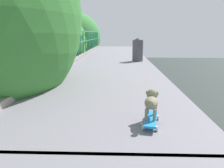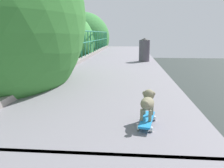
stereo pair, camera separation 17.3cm
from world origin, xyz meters
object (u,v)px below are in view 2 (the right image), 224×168
(city_bus, at_px, (10,84))
(litter_bin, at_px, (144,49))
(small_dog, at_px, (148,101))
(toy_skateboard, at_px, (147,120))

(city_bus, bearing_deg, litter_bin, -41.32)
(small_dog, relative_size, litter_bin, 0.45)
(toy_skateboard, relative_size, small_dog, 1.37)
(toy_skateboard, xyz_separation_m, litter_bin, (0.31, 6.44, 0.40))
(city_bus, distance_m, small_dog, 19.70)
(small_dog, bearing_deg, city_bus, 123.76)
(toy_skateboard, xyz_separation_m, small_dog, (0.01, 0.07, 0.21))
(city_bus, distance_m, litter_bin, 15.21)
(small_dog, bearing_deg, toy_skateboard, -95.16)
(litter_bin, bearing_deg, toy_skateboard, -92.75)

